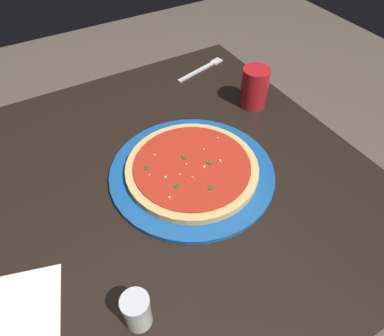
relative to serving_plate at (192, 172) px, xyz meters
name	(u,v)px	position (x,y,z in m)	size (l,w,h in m)	color
ground_plane	(176,312)	(0.06, -0.02, -0.76)	(5.00, 5.00, 0.00)	brown
restaurant_table	(168,215)	(0.06, -0.02, -0.15)	(0.90, 0.94, 0.76)	black
serving_plate	(192,172)	(0.00, 0.00, 0.00)	(0.37, 0.37, 0.01)	#195199
pizza	(192,168)	(0.00, 0.00, 0.02)	(0.30, 0.30, 0.02)	#DBB26B
cup_tall_drink	(254,87)	(-0.28, -0.15, 0.05)	(0.07, 0.07, 0.11)	#B2191E
napkin_folded_right	(23,311)	(0.40, 0.13, 0.00)	(0.12, 0.15, 0.00)	white
fork	(203,68)	(-0.26, -0.38, 0.00)	(0.18, 0.06, 0.00)	silver
parmesan_shaker	(137,311)	(0.24, 0.24, 0.03)	(0.05, 0.05, 0.07)	silver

